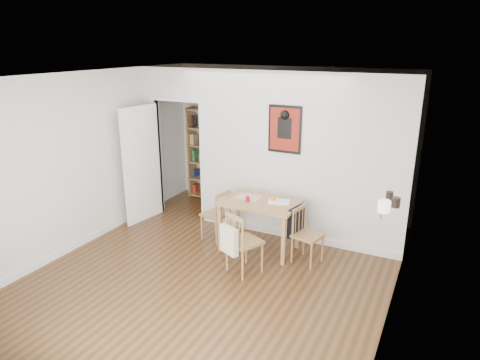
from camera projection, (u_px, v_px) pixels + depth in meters
The scene contains 15 objects.
ground at pixel (219, 268), 5.94m from camera, with size 5.20×5.20×0.00m, color #53311B.
room_shell at pixel (266, 156), 6.65m from camera, with size 5.20×5.20×5.20m.
dining_table at pixel (259, 207), 6.28m from camera, with size 1.13×0.72×0.77m.
chair_left at pixel (216, 215), 6.70m from camera, with size 0.49×0.49×0.82m.
chair_right at pixel (307, 235), 5.99m from camera, with size 0.53×0.48×0.81m.
chair_front at pixel (244, 242), 5.71m from camera, with size 0.58×0.60×0.87m.
bookshelf at pixel (207, 154), 8.39m from camera, with size 0.76×0.30×1.81m.
fireplace at pixel (388, 253), 5.05m from camera, with size 0.45×1.25×1.16m.
red_glass at pixel (247, 199), 6.23m from camera, with size 0.06×0.06×0.08m, color maroon.
orange_fruit at pixel (273, 199), 6.26m from camera, with size 0.07×0.07×0.07m, color #DA640B.
placemat at pixel (249, 197), 6.43m from camera, with size 0.37×0.28×0.00m, color beige.
notebook at pixel (279, 202), 6.22m from camera, with size 0.31×0.23×0.02m, color silver.
mantel_lamp at pixel (384, 208), 4.60m from camera, with size 0.13×0.13×0.21m.
ceramic_jar_a at pixel (396, 202), 4.95m from camera, with size 0.10×0.10×0.12m, color black.
ceramic_jar_b at pixel (390, 196), 5.18m from camera, with size 0.09×0.09×0.11m, color black.
Camera 1 is at (2.62, -4.60, 2.98)m, focal length 32.00 mm.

